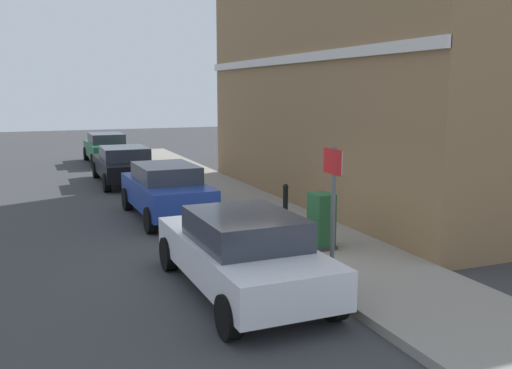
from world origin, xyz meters
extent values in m
plane|color=#38383A|center=(0.00, 0.00, 0.00)|extent=(80.00, 80.00, 0.00)
cube|color=gray|center=(1.91, 6.00, 0.07)|extent=(2.59, 30.00, 0.15)
cube|color=olive|center=(6.98, 4.61, 3.69)|extent=(7.56, 13.21, 7.38)
cube|color=silver|center=(3.16, 4.61, 4.25)|extent=(0.12, 13.21, 0.24)
cube|color=silver|center=(-0.60, -1.54, 0.62)|extent=(1.85, 4.42, 0.60)
cube|color=#2D333D|center=(-0.59, -1.71, 1.15)|extent=(1.59, 2.11, 0.51)
cylinder|color=black|center=(-1.46, 0.09, 0.32)|extent=(0.23, 0.64, 0.64)
cylinder|color=black|center=(0.21, 0.12, 0.32)|extent=(0.23, 0.64, 0.64)
cylinder|color=black|center=(-1.40, -3.20, 0.32)|extent=(0.23, 0.64, 0.64)
cylinder|color=black|center=(0.27, -3.17, 0.32)|extent=(0.23, 0.64, 0.64)
cube|color=navy|center=(-0.47, 4.47, 0.67)|extent=(1.75, 4.04, 0.69)
cube|color=#2D333D|center=(-0.47, 4.47, 1.22)|extent=(1.50, 2.11, 0.46)
cylinder|color=black|center=(-1.28, 5.91, 0.32)|extent=(0.24, 0.65, 0.64)
cylinder|color=black|center=(0.27, 5.95, 0.32)|extent=(0.24, 0.65, 0.64)
cylinder|color=black|center=(-1.21, 3.00, 0.32)|extent=(0.24, 0.65, 0.64)
cylinder|color=black|center=(0.34, 3.04, 0.32)|extent=(0.24, 0.65, 0.64)
cube|color=black|center=(-0.59, 10.72, 0.60)|extent=(1.81, 4.46, 0.57)
cube|color=#2D333D|center=(-0.59, 10.58, 1.11)|extent=(1.59, 2.05, 0.48)
cylinder|color=black|center=(-1.43, 12.40, 0.32)|extent=(0.22, 0.64, 0.64)
cylinder|color=black|center=(0.26, 12.39, 0.32)|extent=(0.22, 0.64, 0.64)
cylinder|color=black|center=(-1.44, 9.05, 0.32)|extent=(0.22, 0.64, 0.64)
cylinder|color=black|center=(0.25, 9.04, 0.32)|extent=(0.22, 0.64, 0.64)
cube|color=#195933|center=(-0.43, 16.76, 0.64)|extent=(1.70, 4.16, 0.64)
cube|color=#2D333D|center=(-0.43, 16.77, 1.17)|extent=(1.48, 2.09, 0.46)
cylinder|color=black|center=(-1.23, 18.27, 0.32)|extent=(0.23, 0.64, 0.64)
cylinder|color=black|center=(0.34, 18.29, 0.32)|extent=(0.23, 0.64, 0.64)
cylinder|color=black|center=(-1.20, 15.23, 0.32)|extent=(0.23, 0.64, 0.64)
cylinder|color=black|center=(0.36, 15.24, 0.32)|extent=(0.23, 0.64, 0.64)
cube|color=#1E4C28|center=(1.73, -0.09, 0.72)|extent=(0.40, 0.55, 1.15)
cube|color=#333333|center=(1.73, -0.09, 0.19)|extent=(0.46, 0.61, 0.08)
cylinder|color=black|center=(1.83, 1.88, 0.62)|extent=(0.12, 0.12, 0.95)
sphere|color=black|center=(1.83, 1.88, 1.12)|extent=(0.14, 0.14, 0.14)
cylinder|color=#59595B|center=(1.01, -1.81, 1.30)|extent=(0.08, 0.08, 2.30)
cube|color=white|center=(0.99, -1.81, 2.20)|extent=(0.03, 0.56, 0.40)
cube|color=red|center=(0.98, -1.81, 2.20)|extent=(0.01, 0.60, 0.44)
camera|label=1|loc=(-3.81, -10.15, 3.41)|focal=39.58mm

